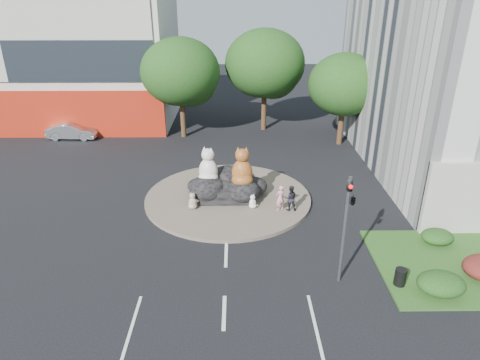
# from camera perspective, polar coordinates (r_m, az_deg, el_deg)

# --- Properties ---
(ground) EXTENTS (120.00, 120.00, 0.00)m
(ground) POSITION_cam_1_polar(r_m,az_deg,el_deg) (17.78, -2.13, -17.27)
(ground) COLOR black
(ground) RESTS_ON ground
(roundabout_island) EXTENTS (10.00, 10.00, 0.20)m
(roundabout_island) POSITION_cam_1_polar(r_m,az_deg,el_deg) (26.06, -1.61, -2.34)
(roundabout_island) COLOR brown
(roundabout_island) RESTS_ON ground
(rock_plinth) EXTENTS (3.20, 2.60, 0.90)m
(rock_plinth) POSITION_cam_1_polar(r_m,az_deg,el_deg) (25.82, -1.62, -1.24)
(rock_plinth) COLOR black
(rock_plinth) RESTS_ON roundabout_island
(shophouse_block) EXTENTS (25.20, 12.30, 17.40)m
(shophouse_block) POSITION_cam_1_polar(r_m,az_deg,el_deg) (45.51, -25.49, 15.02)
(shophouse_block) COLOR beige
(shophouse_block) RESTS_ON ground
(tree_left) EXTENTS (6.46, 6.46, 8.27)m
(tree_left) POSITION_cam_1_polar(r_m,az_deg,el_deg) (36.22, -7.81, 13.71)
(tree_left) COLOR #382314
(tree_left) RESTS_ON ground
(tree_mid) EXTENTS (6.84, 6.84, 8.76)m
(tree_mid) POSITION_cam_1_polar(r_m,az_deg,el_deg) (37.95, 3.43, 14.84)
(tree_mid) COLOR #382314
(tree_mid) RESTS_ON ground
(tree_right) EXTENTS (5.70, 5.70, 7.30)m
(tree_right) POSITION_cam_1_polar(r_m,az_deg,el_deg) (35.17, 13.84, 11.90)
(tree_right) COLOR #382314
(tree_right) RESTS_ON ground
(hedge_near_green) EXTENTS (2.00, 1.60, 0.90)m
(hedge_near_green) POSITION_cam_1_polar(r_m,az_deg,el_deg) (20.06, 25.25, -12.40)
(hedge_near_green) COLOR #123410
(hedge_near_green) RESTS_ON grass_verge
(hedge_back_green) EXTENTS (1.60, 1.28, 0.72)m
(hedge_back_green) POSITION_cam_1_polar(r_m,az_deg,el_deg) (23.57, 24.82, -6.86)
(hedge_back_green) COLOR #123410
(hedge_back_green) RESTS_ON grass_verge
(traffic_light) EXTENTS (0.44, 1.24, 5.00)m
(traffic_light) POSITION_cam_1_polar(r_m,az_deg,el_deg) (17.93, 14.38, -3.62)
(traffic_light) COLOR #595B60
(traffic_light) RESTS_ON ground
(street_lamp) EXTENTS (2.34, 0.22, 8.06)m
(street_lamp) POSITION_cam_1_polar(r_m,az_deg,el_deg) (25.64, 28.29, 4.98)
(street_lamp) COLOR #595B60
(street_lamp) RESTS_ON ground
(cat_white) EXTENTS (1.70, 1.61, 2.24)m
(cat_white) POSITION_cam_1_polar(r_m,az_deg,el_deg) (25.32, -4.27, 2.04)
(cat_white) COLOR beige
(cat_white) RESTS_ON rock_plinth
(cat_tabby) EXTENTS (1.50, 1.32, 2.37)m
(cat_tabby) POSITION_cam_1_polar(r_m,az_deg,el_deg) (24.89, 0.29, 1.87)
(cat_tabby) COLOR #C55429
(cat_tabby) RESTS_ON rock_plinth
(kitten_calico) EXTENTS (0.73, 0.69, 0.98)m
(kitten_calico) POSITION_cam_1_polar(r_m,az_deg,el_deg) (24.57, -6.34, -2.70)
(kitten_calico) COLOR silver
(kitten_calico) RESTS_ON roundabout_island
(kitten_white) EXTENTS (0.67, 0.67, 0.85)m
(kitten_white) POSITION_cam_1_polar(r_m,az_deg,el_deg) (24.49, 1.69, -2.81)
(kitten_white) COLOR white
(kitten_white) RESTS_ON roundabout_island
(pedestrian_pink) EXTENTS (0.66, 0.58, 1.52)m
(pedestrian_pink) POSITION_cam_1_polar(r_m,az_deg,el_deg) (24.17, 5.39, -2.41)
(pedestrian_pink) COLOR #CD8595
(pedestrian_pink) RESTS_ON roundabout_island
(pedestrian_dark) EXTENTS (0.74, 0.58, 1.50)m
(pedestrian_dark) POSITION_cam_1_polar(r_m,az_deg,el_deg) (24.25, 6.74, -2.41)
(pedestrian_dark) COLOR black
(pedestrian_dark) RESTS_ON roundabout_island
(parked_car) EXTENTS (4.19, 1.61, 1.36)m
(parked_car) POSITION_cam_1_polar(r_m,az_deg,el_deg) (39.03, -21.47, 6.09)
(parked_car) COLOR #B2B6BA
(parked_car) RESTS_ON ground
(litter_bin) EXTENTS (0.59, 0.59, 0.77)m
(litter_bin) POSITION_cam_1_polar(r_m,az_deg,el_deg) (19.93, 20.58, -12.00)
(litter_bin) COLOR black
(litter_bin) RESTS_ON grass_verge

